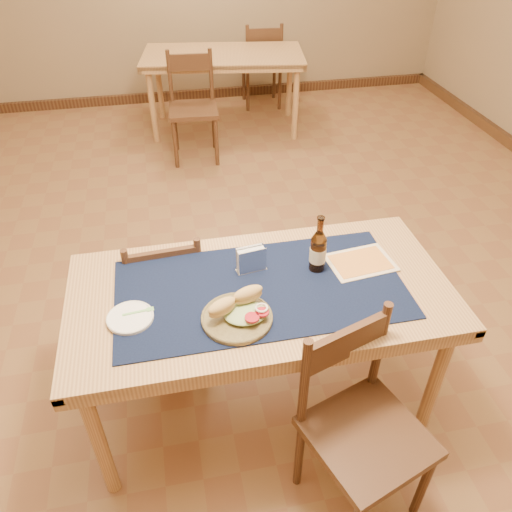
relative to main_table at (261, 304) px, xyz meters
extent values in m
cube|color=olive|center=(0.00, 0.80, -0.68)|extent=(6.00, 7.00, 0.02)
cylinder|color=tan|center=(-0.72, -0.32, -0.31)|extent=(0.06, 0.06, 0.71)
cylinder|color=tan|center=(0.72, -0.32, -0.31)|extent=(0.06, 0.06, 0.71)
cylinder|color=tan|center=(-0.72, 0.32, -0.31)|extent=(0.06, 0.06, 0.71)
cylinder|color=tan|center=(0.72, 0.32, -0.31)|extent=(0.06, 0.06, 0.71)
cube|color=tan|center=(0.00, 0.00, 0.06)|extent=(1.60, 0.80, 0.04)
cube|color=#0E1833|center=(0.00, 0.00, 0.09)|extent=(1.20, 0.60, 0.01)
cube|color=#4F321C|center=(0.00, 4.27, -0.62)|extent=(6.00, 0.06, 0.10)
cylinder|color=tan|center=(-0.38, 3.18, -0.31)|extent=(0.06, 0.06, 0.71)
cylinder|color=tan|center=(0.97, 2.97, -0.31)|extent=(0.06, 0.06, 0.71)
cylinder|color=tan|center=(-0.28, 3.78, -0.31)|extent=(0.06, 0.06, 0.71)
cylinder|color=tan|center=(1.06, 3.57, -0.31)|extent=(0.06, 0.06, 0.71)
cube|color=tan|center=(0.34, 3.38, 0.06)|extent=(1.62, 0.99, 0.04)
cylinder|color=#4F321C|center=(-0.25, 0.64, -0.46)|extent=(0.03, 0.03, 0.41)
cylinder|color=#4F321C|center=(-0.58, 0.62, -0.46)|extent=(0.03, 0.03, 0.41)
cylinder|color=#4F321C|center=(-0.23, 0.32, -0.46)|extent=(0.03, 0.03, 0.41)
cylinder|color=#4F321C|center=(-0.56, 0.30, -0.46)|extent=(0.03, 0.03, 0.41)
cube|color=#4F321C|center=(-0.40, 0.47, -0.26)|extent=(0.40, 0.40, 0.04)
cube|color=#4F321C|center=(-0.39, 0.30, 0.05)|extent=(0.33, 0.05, 0.13)
cylinder|color=#4F321C|center=(-0.23, 0.31, -0.05)|extent=(0.03, 0.03, 0.41)
cylinder|color=#4F321C|center=(-0.55, 0.29, -0.05)|extent=(0.03, 0.03, 0.41)
cylinder|color=#4F321C|center=(0.52, -0.68, -0.45)|extent=(0.04, 0.04, 0.44)
cylinder|color=#4F321C|center=(0.07, -0.46, -0.45)|extent=(0.04, 0.04, 0.44)
cylinder|color=#4F321C|center=(0.41, -0.34, -0.45)|extent=(0.04, 0.04, 0.44)
cube|color=#4F321C|center=(0.30, -0.57, -0.22)|extent=(0.52, 0.52, 0.04)
cube|color=#4F321C|center=(0.24, -0.39, 0.12)|extent=(0.35, 0.14, 0.14)
cylinder|color=#4F321C|center=(0.07, -0.45, 0.00)|extent=(0.04, 0.04, 0.45)
cylinder|color=#4F321C|center=(0.40, -0.33, 0.00)|extent=(0.04, 0.04, 0.45)
cylinder|color=#4F321C|center=(-0.22, 2.60, -0.44)|extent=(0.04, 0.04, 0.45)
cylinder|color=#4F321C|center=(0.14, 2.57, -0.44)|extent=(0.04, 0.04, 0.45)
cylinder|color=#4F321C|center=(-0.19, 2.96, -0.44)|extent=(0.04, 0.04, 0.45)
cylinder|color=#4F321C|center=(0.17, 2.94, -0.44)|extent=(0.04, 0.04, 0.45)
cube|color=#4F321C|center=(-0.02, 2.77, -0.21)|extent=(0.45, 0.45, 0.04)
cube|color=#4F321C|center=(-0.01, 2.96, 0.14)|extent=(0.36, 0.06, 0.14)
cylinder|color=#4F321C|center=(-0.19, 2.97, 0.02)|extent=(0.04, 0.04, 0.46)
cylinder|color=#4F321C|center=(0.17, 2.95, 0.02)|extent=(0.04, 0.04, 0.46)
cylinder|color=#4F321C|center=(1.03, 4.12, -0.45)|extent=(0.04, 0.04, 0.44)
cylinder|color=#4F321C|center=(0.68, 4.14, -0.45)|extent=(0.04, 0.04, 0.44)
cylinder|color=#4F321C|center=(1.01, 3.76, -0.45)|extent=(0.04, 0.04, 0.44)
cylinder|color=#4F321C|center=(0.66, 3.78, -0.45)|extent=(0.04, 0.04, 0.44)
cube|color=#4F321C|center=(0.84, 3.95, -0.22)|extent=(0.44, 0.44, 0.04)
cube|color=#4F321C|center=(0.83, 3.76, 0.12)|extent=(0.36, 0.05, 0.14)
cylinder|color=#4F321C|center=(1.01, 3.75, 0.00)|extent=(0.04, 0.04, 0.45)
cylinder|color=#4F321C|center=(0.66, 3.77, 0.00)|extent=(0.04, 0.04, 0.45)
cylinder|color=olive|center=(-0.13, -0.16, 0.10)|extent=(0.28, 0.28, 0.02)
torus|color=olive|center=(-0.13, -0.16, 0.10)|extent=(0.28, 0.28, 0.01)
ellipsoid|color=#B2C688|center=(-0.10, -0.17, 0.12)|extent=(0.17, 0.14, 0.03)
ellipsoid|color=tan|center=(-0.18, -0.16, 0.16)|extent=(0.13, 0.10, 0.07)
ellipsoid|color=tan|center=(-0.07, -0.11, 0.16)|extent=(0.13, 0.09, 0.07)
cylinder|color=#AA1622|center=(-0.08, -0.21, 0.14)|extent=(0.06, 0.06, 0.01)
cylinder|color=#AA1622|center=(-0.03, -0.19, 0.14)|extent=(0.05, 0.05, 0.01)
torus|color=white|center=(-0.03, -0.18, 0.15)|extent=(0.05, 0.05, 0.01)
cylinder|color=white|center=(-0.54, -0.07, 0.09)|extent=(0.18, 0.18, 0.01)
torus|color=white|center=(-0.54, -0.07, 0.10)|extent=(0.18, 0.18, 0.01)
cube|color=#7DCD70|center=(-0.52, -0.06, 0.10)|extent=(0.09, 0.02, 0.00)
cube|color=#7DCD70|center=(-0.46, -0.05, 0.10)|extent=(0.03, 0.02, 0.00)
cylinder|color=#4A280D|center=(0.27, 0.08, 0.17)|extent=(0.07, 0.07, 0.16)
cone|color=#4A280D|center=(0.27, 0.08, 0.26)|extent=(0.07, 0.07, 0.04)
cylinder|color=#4A280D|center=(0.27, 0.08, 0.32)|extent=(0.03, 0.03, 0.06)
cylinder|color=#4A280D|center=(0.27, 0.08, 0.35)|extent=(0.03, 0.03, 0.01)
cylinder|color=beige|center=(0.27, 0.08, 0.17)|extent=(0.07, 0.07, 0.07)
cube|color=silver|center=(-0.02, 0.13, 0.09)|extent=(0.14, 0.07, 0.00)
cube|color=silver|center=(-0.01, 0.11, 0.15)|extent=(0.12, 0.02, 0.11)
cube|color=silver|center=(-0.02, 0.15, 0.15)|extent=(0.12, 0.02, 0.11)
cube|color=silver|center=(-0.02, 0.13, 0.14)|extent=(0.12, 0.05, 0.10)
cube|color=teal|center=(-0.01, 0.11, 0.15)|extent=(0.08, 0.01, 0.04)
cube|color=beige|center=(0.47, 0.08, 0.09)|extent=(0.31, 0.24, 0.00)
cube|color=orange|center=(0.47, 0.08, 0.09)|extent=(0.26, 0.20, 0.00)
camera|label=1|loc=(-0.33, -1.53, 1.48)|focal=35.00mm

